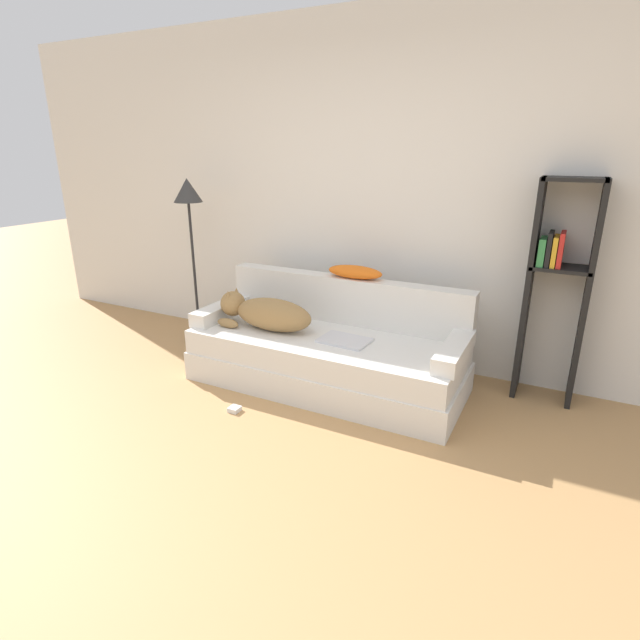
# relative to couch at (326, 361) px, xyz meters

# --- Properties ---
(ground_plane) EXTENTS (20.00, 20.00, 0.00)m
(ground_plane) POSITION_rel_couch_xyz_m (0.06, -1.65, -0.20)
(ground_plane) COLOR tan
(wall_back) EXTENTS (7.43, 0.06, 2.70)m
(wall_back) POSITION_rel_couch_xyz_m (0.06, 0.73, 1.15)
(wall_back) COLOR silver
(wall_back) RESTS_ON ground_plane
(couch) EXTENTS (2.03, 0.83, 0.40)m
(couch) POSITION_rel_couch_xyz_m (0.00, 0.00, 0.00)
(couch) COLOR silver
(couch) RESTS_ON ground_plane
(couch_backrest) EXTENTS (1.99, 0.15, 0.36)m
(couch_backrest) POSITION_rel_couch_xyz_m (0.00, 0.35, 0.38)
(couch_backrest) COLOR silver
(couch_backrest) RESTS_ON couch
(couch_arm_left) EXTENTS (0.15, 0.64, 0.11)m
(couch_arm_left) POSITION_rel_couch_xyz_m (-0.94, -0.01, 0.26)
(couch_arm_left) COLOR silver
(couch_arm_left) RESTS_ON couch
(couch_arm_right) EXTENTS (0.15, 0.64, 0.11)m
(couch_arm_right) POSITION_rel_couch_xyz_m (0.94, -0.01, 0.26)
(couch_arm_right) COLOR silver
(couch_arm_right) RESTS_ON couch
(dog) EXTENTS (0.78, 0.28, 0.27)m
(dog) POSITION_rel_couch_xyz_m (-0.47, -0.08, 0.33)
(dog) COLOR olive
(dog) RESTS_ON couch
(laptop) EXTENTS (0.37, 0.27, 0.02)m
(laptop) POSITION_rel_couch_xyz_m (0.17, -0.05, 0.21)
(laptop) COLOR silver
(laptop) RESTS_ON couch
(throw_pillow) EXTENTS (0.44, 0.16, 0.10)m
(throw_pillow) POSITION_rel_couch_xyz_m (0.07, 0.35, 0.61)
(throw_pillow) COLOR orange
(throw_pillow) RESTS_ON couch_backrest
(bookshelf) EXTENTS (0.40, 0.26, 1.53)m
(bookshelf) POSITION_rel_couch_xyz_m (1.46, 0.55, 0.67)
(bookshelf) COLOR black
(bookshelf) RESTS_ON ground_plane
(floor_lamp) EXTENTS (0.27, 0.27, 1.46)m
(floor_lamp) POSITION_rel_couch_xyz_m (-1.48, 0.31, 0.97)
(floor_lamp) COLOR #232326
(floor_lamp) RESTS_ON ground_plane
(power_adapter) EXTENTS (0.07, 0.07, 0.03)m
(power_adapter) POSITION_rel_couch_xyz_m (-0.37, -0.65, -0.18)
(power_adapter) COLOR silver
(power_adapter) RESTS_ON ground_plane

